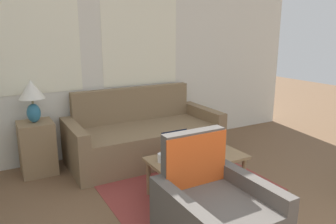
{
  "coord_description": "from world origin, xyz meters",
  "views": [
    {
      "loc": [
        -1.3,
        -0.48,
        1.64
      ],
      "look_at": [
        0.44,
        2.62,
        0.75
      ],
      "focal_mm": 35.0,
      "sensor_mm": 36.0,
      "label": 1
    }
  ],
  "objects_px": {
    "table_lamp": "(32,95)",
    "cup_navy": "(162,158)",
    "couch": "(143,138)",
    "armchair": "(214,219)",
    "laptop": "(180,152)",
    "snack_bowl": "(217,148)",
    "tv_remote": "(174,168)",
    "coffee_table": "(197,161)"
  },
  "relations": [
    {
      "from": "table_lamp",
      "to": "cup_navy",
      "type": "distance_m",
      "value": 1.67
    },
    {
      "from": "couch",
      "to": "table_lamp",
      "type": "distance_m",
      "value": 1.45
    },
    {
      "from": "armchair",
      "to": "cup_navy",
      "type": "relative_size",
      "value": 10.16
    },
    {
      "from": "table_lamp",
      "to": "cup_navy",
      "type": "relative_size",
      "value": 5.61
    },
    {
      "from": "laptop",
      "to": "snack_bowl",
      "type": "height_order",
      "value": "laptop"
    },
    {
      "from": "armchair",
      "to": "table_lamp",
      "type": "xyz_separation_m",
      "value": [
        -0.93,
        2.15,
        0.67
      ]
    },
    {
      "from": "table_lamp",
      "to": "tv_remote",
      "type": "height_order",
      "value": "table_lamp"
    },
    {
      "from": "table_lamp",
      "to": "snack_bowl",
      "type": "xyz_separation_m",
      "value": [
        1.63,
        -1.27,
        -0.51
      ]
    },
    {
      "from": "couch",
      "to": "table_lamp",
      "type": "bearing_deg",
      "value": 172.75
    },
    {
      "from": "coffee_table",
      "to": "cup_navy",
      "type": "distance_m",
      "value": 0.39
    },
    {
      "from": "coffee_table",
      "to": "table_lamp",
      "type": "bearing_deg",
      "value": 135.2
    },
    {
      "from": "couch",
      "to": "coffee_table",
      "type": "relative_size",
      "value": 1.97
    },
    {
      "from": "table_lamp",
      "to": "coffee_table",
      "type": "height_order",
      "value": "table_lamp"
    },
    {
      "from": "couch",
      "to": "snack_bowl",
      "type": "bearing_deg",
      "value": -72.35
    },
    {
      "from": "table_lamp",
      "to": "coffee_table",
      "type": "distance_m",
      "value": 1.97
    },
    {
      "from": "coffee_table",
      "to": "snack_bowl",
      "type": "relative_size",
      "value": 6.3
    },
    {
      "from": "couch",
      "to": "coffee_table",
      "type": "distance_m",
      "value": 1.17
    },
    {
      "from": "armchair",
      "to": "tv_remote",
      "type": "distance_m",
      "value": 0.7
    },
    {
      "from": "cup_navy",
      "to": "tv_remote",
      "type": "height_order",
      "value": "cup_navy"
    },
    {
      "from": "tv_remote",
      "to": "snack_bowl",
      "type": "bearing_deg",
      "value": 17.12
    },
    {
      "from": "armchair",
      "to": "table_lamp",
      "type": "bearing_deg",
      "value": 113.5
    },
    {
      "from": "cup_navy",
      "to": "coffee_table",
      "type": "bearing_deg",
      "value": -8.36
    },
    {
      "from": "armchair",
      "to": "cup_navy",
      "type": "distance_m",
      "value": 0.89
    },
    {
      "from": "couch",
      "to": "table_lamp",
      "type": "height_order",
      "value": "table_lamp"
    },
    {
      "from": "armchair",
      "to": "snack_bowl",
      "type": "distance_m",
      "value": 1.13
    },
    {
      "from": "tv_remote",
      "to": "cup_navy",
      "type": "bearing_deg",
      "value": 95.87
    },
    {
      "from": "table_lamp",
      "to": "cup_navy",
      "type": "height_order",
      "value": "table_lamp"
    },
    {
      "from": "armchair",
      "to": "coffee_table",
      "type": "height_order",
      "value": "armchair"
    },
    {
      "from": "laptop",
      "to": "snack_bowl",
      "type": "distance_m",
      "value": 0.45
    },
    {
      "from": "coffee_table",
      "to": "cup_navy",
      "type": "relative_size",
      "value": 11.35
    },
    {
      "from": "armchair",
      "to": "cup_navy",
      "type": "height_order",
      "value": "armchair"
    },
    {
      "from": "table_lamp",
      "to": "laptop",
      "type": "xyz_separation_m",
      "value": [
        1.19,
        -1.25,
        -0.48
      ]
    },
    {
      "from": "couch",
      "to": "armchair",
      "type": "xyz_separation_m",
      "value": [
        -0.35,
        -1.98,
        0.0
      ]
    },
    {
      "from": "armchair",
      "to": "laptop",
      "type": "bearing_deg",
      "value": 74.25
    },
    {
      "from": "couch",
      "to": "tv_remote",
      "type": "height_order",
      "value": "couch"
    },
    {
      "from": "snack_bowl",
      "to": "armchair",
      "type": "bearing_deg",
      "value": -128.45
    },
    {
      "from": "coffee_table",
      "to": "snack_bowl",
      "type": "height_order",
      "value": "snack_bowl"
    },
    {
      "from": "cup_navy",
      "to": "snack_bowl",
      "type": "bearing_deg",
      "value": 0.49
    },
    {
      "from": "armchair",
      "to": "table_lamp",
      "type": "relative_size",
      "value": 1.81
    },
    {
      "from": "snack_bowl",
      "to": "laptop",
      "type": "bearing_deg",
      "value": 177.79
    },
    {
      "from": "armchair",
      "to": "snack_bowl",
      "type": "height_order",
      "value": "armchair"
    },
    {
      "from": "cup_navy",
      "to": "laptop",
      "type": "bearing_deg",
      "value": 5.88
    }
  ]
}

